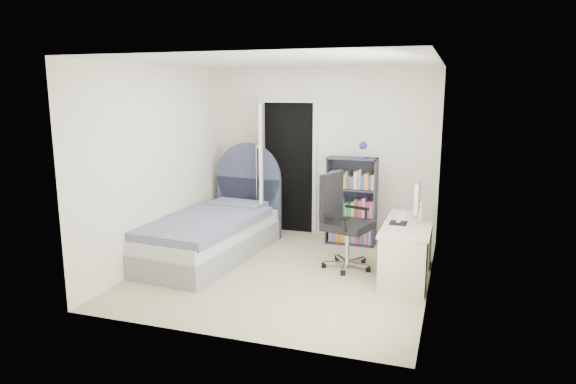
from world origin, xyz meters
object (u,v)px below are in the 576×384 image
(bookcase, at_px, (352,205))
(office_chair, at_px, (341,216))
(floor_lamp, at_px, (258,200))
(nightstand, at_px, (241,208))
(bed, at_px, (213,232))
(desk, at_px, (407,247))

(bookcase, height_order, office_chair, bookcase)
(bookcase, distance_m, office_chair, 1.01)
(floor_lamp, relative_size, bookcase, 0.95)
(nightstand, relative_size, office_chair, 0.49)
(nightstand, bearing_deg, bed, -85.46)
(nightstand, relative_size, bookcase, 0.39)
(floor_lamp, xyz_separation_m, office_chair, (1.46, -0.88, 0.07))
(desk, xyz_separation_m, office_chair, (-0.83, 0.13, 0.28))
(bed, bearing_deg, floor_lamp, 74.56)
(floor_lamp, bearing_deg, bookcase, 5.33)
(floor_lamp, xyz_separation_m, desk, (2.29, -1.01, -0.21))
(bookcase, bearing_deg, nightstand, 178.12)
(bookcase, bearing_deg, office_chair, -86.75)
(bed, distance_m, nightstand, 1.16)
(bed, distance_m, bookcase, 2.02)
(nightstand, relative_size, floor_lamp, 0.41)
(bookcase, bearing_deg, floor_lamp, -174.67)
(floor_lamp, distance_m, bookcase, 1.41)
(bookcase, xyz_separation_m, office_chair, (0.06, -1.01, 0.07))
(bookcase, xyz_separation_m, desk, (0.89, -1.14, -0.21))
(nightstand, height_order, floor_lamp, floor_lamp)
(desk, relative_size, office_chair, 1.15)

